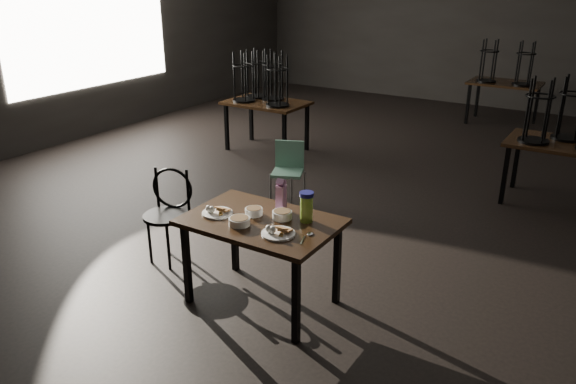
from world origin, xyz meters
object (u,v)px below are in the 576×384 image
Objects in this scene: water_bottle at (306,207)px; bentwood_chair at (169,208)px; main_table at (261,229)px; school_chair at (288,167)px; juice_carton at (281,196)px.

water_bottle is 1.53m from bentwood_chair.
main_table is 1.20m from bentwood_chair.
water_bottle is 2.24m from school_chair.
juice_carton is 1.26m from bentwood_chair.
main_table is 2.19m from school_chair.
school_chair is at bearing 125.71° from water_bottle.
water_bottle reaches higher than school_chair.
school_chair is at bearing 65.33° from bentwood_chair.
school_chair is (0.21, 1.77, -0.08)m from bentwood_chair.
water_bottle reaches higher than main_table.
bentwood_chair reaches higher than school_chair.
school_chair is (-0.97, 1.95, -0.23)m from main_table.
bentwood_chair is (-1.17, 0.18, -0.15)m from main_table.
water_bottle reaches higher than bentwood_chair.
bentwood_chair is (-1.20, -0.07, -0.36)m from juice_carton.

